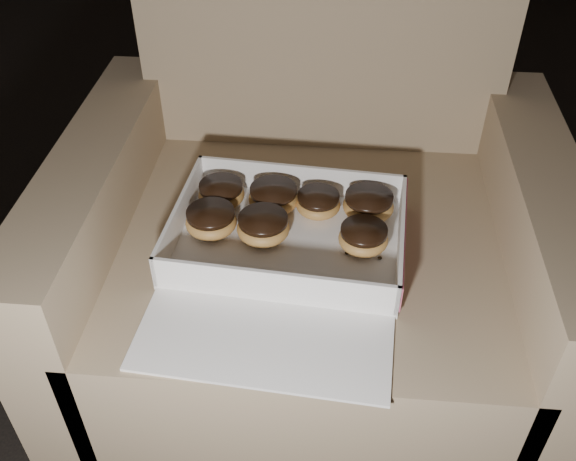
% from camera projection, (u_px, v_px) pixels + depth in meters
% --- Properties ---
extents(floor, '(4.50, 4.50, 0.00)m').
position_uv_depth(floor, '(147.00, 356.00, 1.35)').
color(floor, black).
rests_on(floor, ground).
extents(armchair, '(0.83, 0.70, 0.87)m').
position_uv_depth(armchair, '(312.00, 258.00, 1.18)').
color(armchair, '#998062').
rests_on(armchair, floor).
extents(bakery_box, '(0.39, 0.45, 0.06)m').
position_uv_depth(bakery_box, '(286.00, 254.00, 1.00)').
color(bakery_box, white).
rests_on(bakery_box, armchair).
extents(donut_a, '(0.08, 0.08, 0.04)m').
position_uv_depth(donut_a, '(211.00, 221.00, 1.03)').
color(donut_a, '#CE8B48').
rests_on(donut_a, bakery_box).
extents(donut_b, '(0.09, 0.09, 0.04)m').
position_uv_depth(donut_b, '(263.00, 227.00, 1.02)').
color(donut_b, '#CE8B48').
rests_on(donut_b, bakery_box).
extents(donut_c, '(0.07, 0.07, 0.04)m').
position_uv_depth(donut_c, '(318.00, 203.00, 1.07)').
color(donut_c, '#CE8B48').
rests_on(donut_c, bakery_box).
extents(donut_d, '(0.08, 0.08, 0.04)m').
position_uv_depth(donut_d, '(363.00, 237.00, 1.00)').
color(donut_d, '#CE8B48').
rests_on(donut_d, bakery_box).
extents(donut_e, '(0.08, 0.08, 0.04)m').
position_uv_depth(donut_e, '(221.00, 193.00, 1.09)').
color(donut_e, '#CE8B48').
rests_on(donut_e, bakery_box).
extents(donut_f, '(0.09, 0.09, 0.04)m').
position_uv_depth(donut_f, '(368.00, 205.00, 1.06)').
color(donut_f, '#CE8B48').
rests_on(donut_f, bakery_box).
extents(donut_g, '(0.08, 0.08, 0.04)m').
position_uv_depth(donut_g, '(274.00, 197.00, 1.08)').
color(donut_g, '#CE8B48').
rests_on(donut_g, bakery_box).
extents(crumb_a, '(0.01, 0.01, 0.00)m').
position_uv_depth(crumb_a, '(268.00, 280.00, 0.96)').
color(crumb_a, black).
rests_on(crumb_a, bakery_box).
extents(crumb_b, '(0.01, 0.01, 0.00)m').
position_uv_depth(crumb_b, '(380.00, 258.00, 0.99)').
color(crumb_b, black).
rests_on(crumb_b, bakery_box).
extents(crumb_c, '(0.01, 0.01, 0.00)m').
position_uv_depth(crumb_c, '(347.00, 253.00, 1.00)').
color(crumb_c, black).
rests_on(crumb_c, bakery_box).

